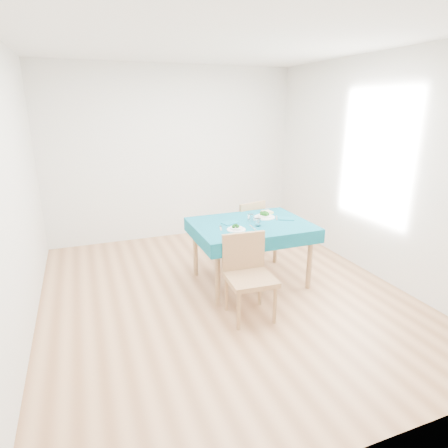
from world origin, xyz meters
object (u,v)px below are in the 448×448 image
object	(u,v)px
table	(250,253)
bowl_near	(236,227)
chair_near	(251,265)
side_plate	(267,212)
bowl_far	(265,215)
chair_far	(244,222)

from	to	relation	value
table	bowl_near	bearing A→B (deg)	-146.27
bowl_near	table	bearing A→B (deg)	33.73
table	bowl_near	xyz separation A→B (m)	(-0.26, -0.18, 0.41)
chair_near	side_plate	bearing A→B (deg)	59.37
bowl_far	table	bearing A→B (deg)	-149.18
chair_near	side_plate	world-z (taller)	chair_near
bowl_far	side_plate	bearing A→B (deg)	55.08
table	side_plate	bearing A→B (deg)	41.21
chair_near	chair_far	xyz separation A→B (m)	(0.58, 1.49, -0.05)
side_plate	table	bearing A→B (deg)	-138.79
bowl_near	bowl_far	world-z (taller)	bowl_far
table	bowl_near	size ratio (longest dim) A/B	6.47
chair_far	bowl_near	xyz separation A→B (m)	(-0.50, -0.92, 0.27)
bowl_near	chair_near	bearing A→B (deg)	-98.07
table	bowl_near	distance (m)	0.52
table	bowl_far	xyz separation A→B (m)	(0.26, 0.15, 0.42)
table	chair_far	bearing A→B (deg)	72.25
chair_near	bowl_near	bearing A→B (deg)	85.31
bowl_near	chair_far	bearing A→B (deg)	61.41
chair_far	bowl_far	world-z (taller)	chair_far
chair_far	bowl_near	world-z (taller)	chair_far
bowl_near	bowl_far	bearing A→B (deg)	32.31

